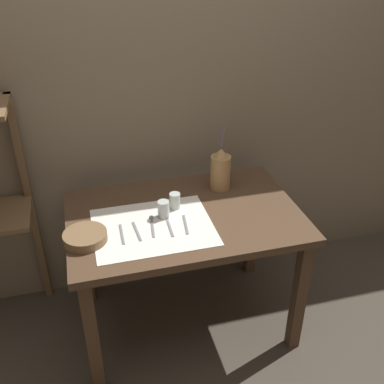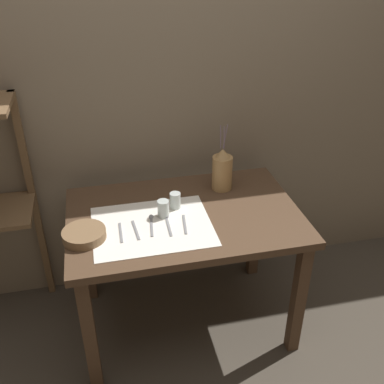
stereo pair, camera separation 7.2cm
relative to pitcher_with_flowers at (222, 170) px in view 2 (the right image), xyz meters
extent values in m
plane|color=#473F35|center=(-0.26, -0.20, -0.85)|extent=(12.00, 12.00, 0.00)
cube|color=#7A6B56|center=(-0.26, 0.29, 0.35)|extent=(7.00, 0.06, 2.40)
cube|color=#4C3523|center=(-0.26, -0.20, -0.13)|extent=(1.17, 0.77, 0.04)
cube|color=#4C3523|center=(-0.78, -0.53, -0.50)|extent=(0.06, 0.06, 0.70)
cube|color=#4C3523|center=(0.27, -0.53, -0.50)|extent=(0.06, 0.06, 0.70)
cube|color=#4C3523|center=(-0.78, 0.12, -0.50)|extent=(0.06, 0.06, 0.70)
cube|color=#4C3523|center=(0.27, 0.12, -0.50)|extent=(0.06, 0.06, 0.70)
cube|color=brown|center=(-1.03, 0.22, -0.20)|extent=(0.04, 0.04, 1.30)
cube|color=white|center=(-0.43, -0.28, -0.11)|extent=(0.57, 0.46, 0.00)
cylinder|color=#A87F4C|center=(0.00, 0.00, -0.02)|extent=(0.11, 0.11, 0.19)
cone|color=#A87F4C|center=(0.00, 0.00, 0.10)|extent=(0.08, 0.08, 0.05)
cylinder|color=slate|center=(-0.01, 0.01, 0.19)|extent=(0.01, 0.01, 0.13)
cylinder|color=slate|center=(0.01, 0.00, 0.20)|extent=(0.01, 0.04, 0.14)
cylinder|color=slate|center=(0.00, -0.01, 0.19)|extent=(0.01, 0.01, 0.13)
cylinder|color=brown|center=(-0.75, -0.31, -0.09)|extent=(0.20, 0.20, 0.05)
cylinder|color=#B7C1BC|center=(-0.36, -0.21, -0.06)|extent=(0.06, 0.06, 0.09)
cylinder|color=#B7C1BC|center=(-0.29, -0.14, -0.07)|extent=(0.06, 0.06, 0.08)
cube|color=gray|center=(-0.58, -0.31, -0.11)|extent=(0.02, 0.16, 0.00)
cube|color=gray|center=(-0.51, -0.30, -0.11)|extent=(0.02, 0.16, 0.00)
cube|color=gray|center=(-0.43, -0.29, -0.11)|extent=(0.03, 0.16, 0.00)
sphere|color=gray|center=(-0.42, -0.21, -0.10)|extent=(0.02, 0.02, 0.02)
cube|color=gray|center=(-0.35, -0.31, -0.11)|extent=(0.02, 0.16, 0.00)
sphere|color=gray|center=(-0.35, -0.23, -0.10)|extent=(0.02, 0.02, 0.02)
cube|color=gray|center=(-0.27, -0.31, -0.11)|extent=(0.03, 0.16, 0.00)
camera|label=1|loc=(-0.71, -2.04, 1.13)|focal=42.00mm
camera|label=2|loc=(-0.64, -2.06, 1.13)|focal=42.00mm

